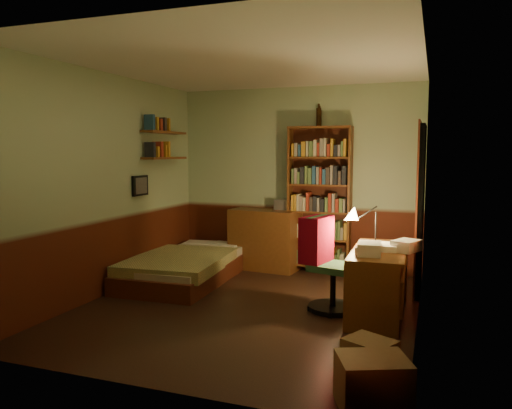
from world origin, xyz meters
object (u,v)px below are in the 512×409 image
(bed, at_px, (186,257))
(dresser, at_px, (265,239))
(mini_stereo, at_px, (285,204))
(desk, at_px, (379,282))
(office_chair, at_px, (333,267))
(bookshelf, at_px, (319,200))
(desk_lamp, at_px, (376,216))
(cardboard_box_b, at_px, (370,355))
(cardboard_box_a, at_px, (373,382))

(bed, distance_m, dresser, 1.23)
(mini_stereo, height_order, desk, mini_stereo)
(mini_stereo, bearing_deg, office_chair, -59.25)
(bookshelf, bearing_deg, dresser, -175.84)
(bed, height_order, dresser, dresser)
(mini_stereo, bearing_deg, desk_lamp, -44.87)
(desk, height_order, office_chair, office_chair)
(office_chair, bearing_deg, bookshelf, 121.01)
(desk, bearing_deg, cardboard_box_b, -88.09)
(mini_stereo, relative_size, desk, 0.21)
(mini_stereo, distance_m, desk, 2.33)
(desk, xyz_separation_m, cardboard_box_a, (0.17, -1.95, -0.17))
(dresser, bearing_deg, office_chair, -44.29)
(desk_lamp, xyz_separation_m, cardboard_box_a, (0.25, -2.23, -0.83))
(mini_stereo, bearing_deg, cardboard_box_a, -65.89)
(dresser, bearing_deg, desk, -35.04)
(desk, height_order, desk_lamp, desk_lamp)
(bed, relative_size, mini_stereo, 7.55)
(dresser, xyz_separation_m, cardboard_box_b, (1.85, -2.94, -0.31))
(bed, xyz_separation_m, desk, (2.55, -0.61, 0.04))
(bed, bearing_deg, cardboard_box_b, -39.09)
(desk, bearing_deg, dresser, 137.26)
(desk, distance_m, office_chair, 0.49)
(office_chair, height_order, cardboard_box_b, office_chair)
(dresser, xyz_separation_m, desk_lamp, (1.69, -1.26, 0.56))
(desk_lamp, height_order, cardboard_box_b, desk_lamp)
(dresser, xyz_separation_m, bookshelf, (0.77, 0.08, 0.59))
(office_chair, distance_m, cardboard_box_a, 2.05)
(desk_lamp, relative_size, cardboard_box_b, 1.75)
(dresser, xyz_separation_m, office_chair, (1.30, -1.57, 0.04))
(desk, relative_size, desk_lamp, 2.08)
(dresser, height_order, desk_lamp, desk_lamp)
(desk, xyz_separation_m, office_chair, (-0.47, -0.02, 0.13))
(mini_stereo, relative_size, desk_lamp, 0.43)
(bed, distance_m, desk_lamp, 2.59)
(mini_stereo, xyz_separation_m, cardboard_box_a, (1.68, -3.62, -0.76))
(bed, relative_size, desk, 1.57)
(dresser, height_order, desk, dresser)
(bed, height_order, bookshelf, bookshelf)
(bookshelf, height_order, cardboard_box_b, bookshelf)
(bed, distance_m, bookshelf, 1.99)
(bed, xyz_separation_m, office_chair, (2.08, -0.63, 0.17))
(desk_lamp, xyz_separation_m, cardboard_box_b, (0.16, -1.68, -0.87))
(desk, bearing_deg, cardboard_box_a, -86.52)
(desk, height_order, cardboard_box_b, desk)
(bed, xyz_separation_m, dresser, (0.78, 0.94, 0.13))
(mini_stereo, height_order, office_chair, mini_stereo)
(bookshelf, distance_m, cardboard_box_a, 3.86)
(bookshelf, bearing_deg, mini_stereo, 173.40)
(desk_lamp, distance_m, office_chair, 0.72)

